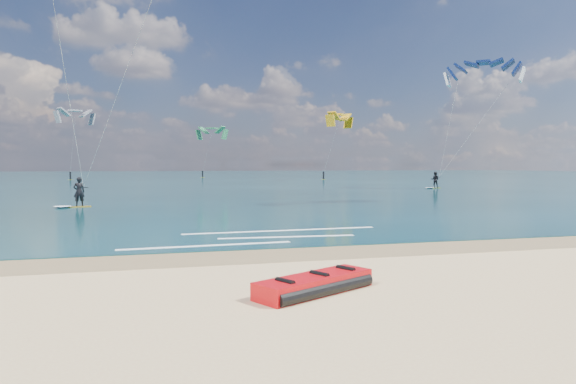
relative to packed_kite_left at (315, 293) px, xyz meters
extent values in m
plane|color=tan|center=(-0.78, 41.59, 0.00)|extent=(320.00, 320.00, 0.00)
cube|color=brown|center=(-0.78, 4.59, 0.00)|extent=(320.00, 2.40, 0.01)
cube|color=#082C30|center=(-0.78, 105.59, 0.02)|extent=(320.00, 200.00, 0.04)
cube|color=yellow|center=(-7.72, 24.02, 0.07)|extent=(1.43, 0.63, 0.06)
imported|color=black|center=(-7.72, 24.02, 1.00)|extent=(0.76, 0.59, 1.83)
cylinder|color=black|center=(-7.42, 23.71, 1.27)|extent=(0.56, 0.12, 0.04)
cube|color=#97B81B|center=(27.36, 41.23, 0.07)|extent=(1.48, 0.81, 0.06)
imported|color=black|center=(27.36, 41.23, 0.99)|extent=(1.10, 1.06, 1.79)
cylinder|color=black|center=(27.67, 40.92, 1.30)|extent=(0.56, 0.20, 0.04)
cube|color=white|center=(1.72, 9.69, 0.04)|extent=(7.95, 0.53, 0.01)
cube|color=white|center=(1.47, 7.89, 0.04)|extent=(5.05, 0.60, 0.01)
cube|color=white|center=(-1.59, 6.59, 0.04)|extent=(5.67, 0.55, 0.01)
camera|label=1|loc=(-3.25, -10.12, 2.68)|focal=32.00mm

